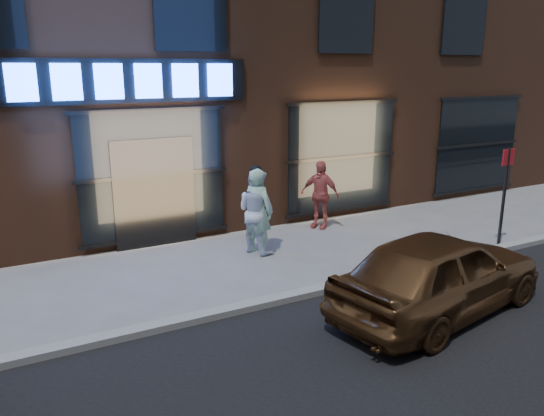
{
  "coord_description": "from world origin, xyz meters",
  "views": [
    {
      "loc": [
        -3.04,
        -7.27,
        3.9
      ],
      "look_at": [
        1.69,
        1.6,
        1.2
      ],
      "focal_mm": 35.0,
      "sensor_mm": 36.0,
      "label": 1
    }
  ],
  "objects_px": {
    "man_bowtie": "(258,211)",
    "man_cap": "(256,211)",
    "passerby": "(320,194)",
    "sign_post": "(505,188)",
    "gold_sedan": "(440,273)"
  },
  "relations": [
    {
      "from": "man_bowtie",
      "to": "man_cap",
      "type": "bearing_deg",
      "value": -37.45
    },
    {
      "from": "man_cap",
      "to": "passerby",
      "type": "distance_m",
      "value": 2.33
    },
    {
      "from": "gold_sedan",
      "to": "man_bowtie",
      "type": "bearing_deg",
      "value": 7.53
    },
    {
      "from": "man_bowtie",
      "to": "sign_post",
      "type": "bearing_deg",
      "value": -141.62
    },
    {
      "from": "passerby",
      "to": "gold_sedan",
      "type": "distance_m",
      "value": 4.98
    },
    {
      "from": "gold_sedan",
      "to": "sign_post",
      "type": "relative_size",
      "value": 1.84
    },
    {
      "from": "man_cap",
      "to": "passerby",
      "type": "height_order",
      "value": "man_cap"
    },
    {
      "from": "passerby",
      "to": "sign_post",
      "type": "height_order",
      "value": "sign_post"
    },
    {
      "from": "man_bowtie",
      "to": "man_cap",
      "type": "relative_size",
      "value": 1.02
    },
    {
      "from": "man_cap",
      "to": "gold_sedan",
      "type": "distance_m",
      "value": 4.25
    },
    {
      "from": "passerby",
      "to": "man_bowtie",
      "type": "bearing_deg",
      "value": -100.09
    },
    {
      "from": "man_bowtie",
      "to": "sign_post",
      "type": "height_order",
      "value": "sign_post"
    },
    {
      "from": "man_bowtie",
      "to": "man_cap",
      "type": "height_order",
      "value": "man_bowtie"
    },
    {
      "from": "passerby",
      "to": "sign_post",
      "type": "relative_size",
      "value": 0.76
    },
    {
      "from": "man_bowtie",
      "to": "gold_sedan",
      "type": "height_order",
      "value": "man_bowtie"
    }
  ]
}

